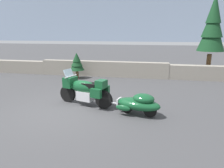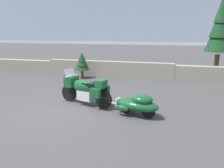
# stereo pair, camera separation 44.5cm
# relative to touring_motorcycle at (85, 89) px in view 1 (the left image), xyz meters

# --- Properties ---
(ground_plane) EXTENTS (80.00, 80.00, 0.00)m
(ground_plane) POSITION_rel_touring_motorcycle_xyz_m (-0.53, -0.65, -0.62)
(ground_plane) COLOR #424244
(stone_guard_wall) EXTENTS (24.00, 0.60, 0.95)m
(stone_guard_wall) POSITION_rel_touring_motorcycle_xyz_m (-0.33, 5.36, -0.18)
(stone_guard_wall) COLOR gray
(stone_guard_wall) RESTS_ON ground
(distant_ridgeline) EXTENTS (240.00, 80.00, 16.00)m
(distant_ridgeline) POSITION_rel_touring_motorcycle_xyz_m (-0.53, 95.36, 7.38)
(distant_ridgeline) COLOR #8C9EB7
(distant_ridgeline) RESTS_ON ground
(touring_motorcycle) EXTENTS (2.26, 1.13, 1.33)m
(touring_motorcycle) POSITION_rel_touring_motorcycle_xyz_m (0.00, 0.00, 0.00)
(touring_motorcycle) COLOR black
(touring_motorcycle) RESTS_ON ground
(car_shaped_trailer) EXTENTS (2.21, 1.10, 0.76)m
(car_shaped_trailer) POSITION_rel_touring_motorcycle_xyz_m (2.08, -0.61, -0.21)
(car_shaped_trailer) COLOR black
(car_shaped_trailer) RESTS_ON ground
(pine_tree_tall) EXTENTS (1.57, 1.57, 4.91)m
(pine_tree_tall) POSITION_rel_touring_motorcycle_xyz_m (5.90, 6.40, 2.45)
(pine_tree_tall) COLOR brown
(pine_tree_tall) RESTS_ON ground
(pine_sapling_near) EXTENTS (0.88, 0.88, 1.55)m
(pine_sapling_near) POSITION_rel_touring_motorcycle_xyz_m (-1.94, 4.43, 0.34)
(pine_sapling_near) COLOR brown
(pine_sapling_near) RESTS_ON ground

